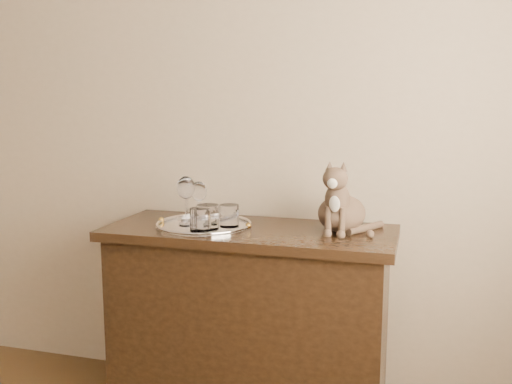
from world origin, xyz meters
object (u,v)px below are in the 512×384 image
Objects in this scene: tumbler_b at (200,220)px; tumbler_c at (229,216)px; wine_glass_d at (199,202)px; tumbler_a at (208,217)px; wine_glass_a at (187,199)px; tray at (204,226)px; cat at (342,195)px; sideboard at (250,325)px; wine_glass_c at (186,200)px.

tumbler_b and tumbler_c have the same top height.
tumbler_a is (0.08, -0.10, -0.04)m from wine_glass_d.
wine_glass_a is at bearing 160.83° from wine_glass_d.
cat is at bearing 8.61° from tray.
tumbler_a is at bearing -132.20° from tumbler_c.
sideboard is 0.52m from tumbler_b.
wine_glass_d is 1.97× the size of tumbler_b.
cat reaches higher than wine_glass_a.
tumbler_a reaches higher than tumbler_c.
sideboard is at bearing 0.19° from wine_glass_d.
wine_glass_c reaches higher than wine_glass_a.
cat is (0.37, 0.06, 0.57)m from sideboard.
wine_glass_c is 2.26× the size of tumbler_c.
sideboard is 0.60m from wine_glass_c.
wine_glass_a is 1.90× the size of tumbler_a.
tray is at bearing -171.11° from sideboard.
wine_glass_c is at bearing 153.30° from tumbler_a.
wine_glass_d reaches higher than tumbler_c.
tray is at bearing -164.66° from cat.
sideboard is at bearing 8.22° from wine_glass_c.
tumbler_a is at bearing -156.71° from cat.
cat is at bearing 5.38° from wine_glass_d.
wine_glass_c is at bearing -171.78° from sideboard.
sideboard is 3.00× the size of tray.
wine_glass_c is (-0.08, -0.01, 0.11)m from tray.
cat is at bearing 2.97° from wine_glass_a.
wine_glass_a is at bearing 167.10° from tumbler_c.
wine_glass_d is at bearing 169.97° from tumbler_c.
tumbler_c is (0.11, 0.00, 0.05)m from tray.
sideboard is 0.51m from tumbler_a.
tumbler_c is at bearing 51.16° from tumbler_b.
wine_glass_c is at bearing 135.97° from tumbler_b.
tumbler_c is at bearing 3.83° from wine_glass_c.
tumbler_b is 0.31× the size of cat.
cat is at bearing 16.56° from tumbler_a.
wine_glass_a is 2.09× the size of tumbler_b.
wine_glass_d is (0.06, -0.02, -0.01)m from wine_glass_a.
tray is 0.10m from wine_glass_d.
tumbler_b is (0.12, -0.16, -0.05)m from wine_glass_a.
tray is 0.15m from wine_glass_a.
tray is at bearing 6.49° from wine_glass_c.
wine_glass_c reaches higher than tray.
wine_glass_d is at bearing -167.89° from cat.
sideboard is 6.28× the size of wine_glass_a.
tumbler_b is at bearing -52.58° from wine_glass_a.
wine_glass_d is (0.04, 0.04, -0.01)m from wine_glass_c.
wine_glass_a is 0.19m from tumbler_a.
wine_glass_d is 0.61× the size of cat.
tumbler_c is at bearing -10.03° from wine_glass_d.
tumbler_a is 0.04m from tumbler_b.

